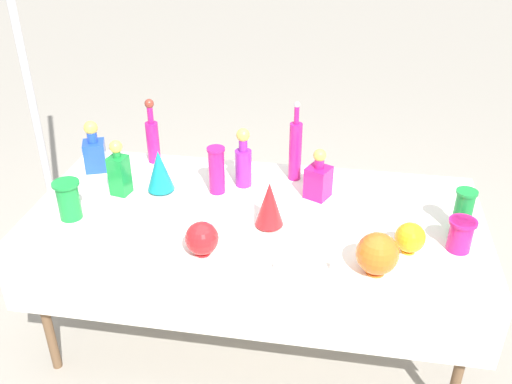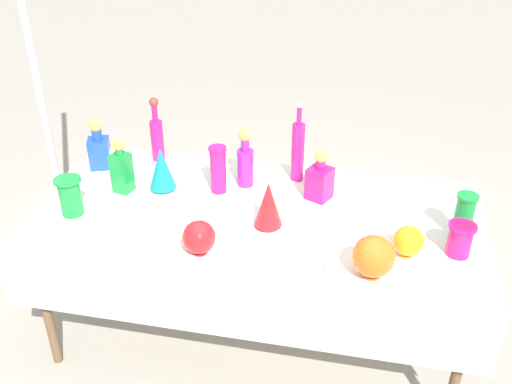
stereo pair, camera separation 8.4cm
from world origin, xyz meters
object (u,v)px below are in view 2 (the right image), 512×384
(square_decanter_2, at_px, (99,148))
(fluted_vase_0, at_px, (268,204))
(round_bowl_1, at_px, (408,241))
(tall_bottle_0, at_px, (298,150))
(slender_vase_0, at_px, (218,168))
(round_bowl_0, at_px, (199,237))
(square_decanter_0, at_px, (320,180))
(tall_bottle_1, at_px, (245,161))
(fluted_vase_1, at_px, (162,169))
(slender_vase_2, at_px, (70,195))
(canopy_pole, at_px, (42,108))
(tall_bottle_2, at_px, (157,135))
(slender_vase_3, at_px, (464,215))
(square_decanter_1, at_px, (121,168))
(round_bowl_2, at_px, (374,256))
(slender_vase_1, at_px, (460,238))

(square_decanter_2, height_order, fluted_vase_0, square_decanter_2)
(round_bowl_1, bearing_deg, tall_bottle_0, 134.25)
(slender_vase_0, height_order, round_bowl_0, slender_vase_0)
(square_decanter_0, distance_m, fluted_vase_0, 0.34)
(tall_bottle_1, xyz_separation_m, fluted_vase_1, (-0.38, -0.12, -0.02))
(square_decanter_0, bearing_deg, slender_vase_2, -161.17)
(slender_vase_2, height_order, canopy_pole, canopy_pole)
(tall_bottle_2, relative_size, fluted_vase_0, 1.62)
(slender_vase_3, bearing_deg, tall_bottle_2, 164.22)
(tall_bottle_1, bearing_deg, tall_bottle_2, 161.47)
(square_decanter_1, height_order, slender_vase_2, square_decanter_1)
(slender_vase_2, distance_m, round_bowl_1, 1.47)
(tall_bottle_0, bearing_deg, fluted_vase_1, -159.68)
(slender_vase_3, height_order, round_bowl_2, slender_vase_3)
(canopy_pole, bearing_deg, square_decanter_2, -33.43)
(square_decanter_1, relative_size, slender_vase_1, 1.97)
(tall_bottle_0, height_order, round_bowl_0, tall_bottle_0)
(tall_bottle_1, xyz_separation_m, round_bowl_2, (0.63, -0.60, -0.04))
(slender_vase_3, relative_size, canopy_pole, 0.09)
(slender_vase_3, distance_m, fluted_vase_1, 1.38)
(square_decanter_1, xyz_separation_m, slender_vase_0, (0.45, 0.09, 0.00))
(square_decanter_0, xyz_separation_m, round_bowl_2, (0.26, -0.54, -0.01))
(tall_bottle_2, distance_m, slender_vase_3, 1.56)
(slender_vase_0, distance_m, fluted_vase_1, 0.27)
(slender_vase_1, height_order, round_bowl_1, slender_vase_1)
(square_decanter_1, bearing_deg, slender_vase_3, -2.81)
(slender_vase_0, bearing_deg, fluted_vase_0, -41.07)
(slender_vase_1, relative_size, slender_vase_2, 0.78)
(tall_bottle_0, height_order, slender_vase_1, tall_bottle_0)
(round_bowl_2, bearing_deg, fluted_vase_1, 155.07)
(slender_vase_0, distance_m, fluted_vase_0, 0.39)
(tall_bottle_0, relative_size, round_bowl_0, 2.82)
(fluted_vase_1, xyz_separation_m, round_bowl_2, (1.01, -0.47, -0.02))
(slender_vase_3, height_order, canopy_pole, canopy_pole)
(round_bowl_0, relative_size, round_bowl_2, 0.84)
(fluted_vase_1, distance_m, canopy_pole, 1.01)
(fluted_vase_1, distance_m, round_bowl_1, 1.19)
(tall_bottle_0, xyz_separation_m, round_bowl_2, (0.39, -0.70, -0.07))
(tall_bottle_2, height_order, slender_vase_2, tall_bottle_2)
(square_decanter_1, relative_size, square_decanter_2, 1.03)
(slender_vase_0, relative_size, fluted_vase_1, 1.09)
(tall_bottle_2, relative_size, square_decanter_1, 1.26)
(canopy_pole, bearing_deg, slender_vase_0, -21.05)
(fluted_vase_0, distance_m, round_bowl_0, 0.34)
(round_bowl_0, xyz_separation_m, canopy_pole, (-1.21, 0.95, 0.08))
(slender_vase_2, height_order, round_bowl_0, slender_vase_2)
(tall_bottle_1, height_order, slender_vase_0, tall_bottle_1)
(fluted_vase_1, bearing_deg, slender_vase_3, -5.36)
(slender_vase_3, relative_size, fluted_vase_1, 0.96)
(tall_bottle_0, xyz_separation_m, canopy_pole, (-1.51, 0.25, -0.01))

